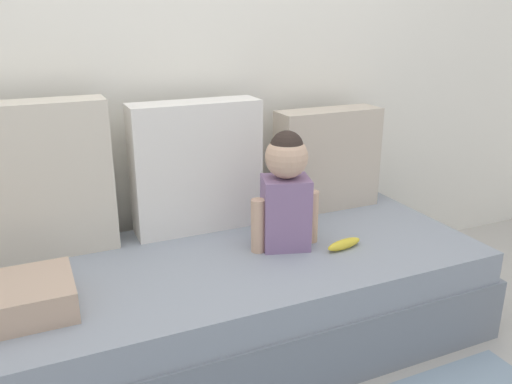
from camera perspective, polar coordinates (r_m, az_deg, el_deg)
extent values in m
plane|color=#B2ADA3|center=(2.25, -3.11, -16.07)|extent=(12.00, 12.00, 0.00)
cube|color=silver|center=(2.38, -8.84, 18.06)|extent=(5.30, 0.10, 2.53)
cube|color=gray|center=(2.18, -3.18, -13.26)|extent=(2.10, 0.86, 0.26)
cube|color=#8C939E|center=(2.08, -3.27, -8.69)|extent=(2.03, 0.83, 0.13)
cube|color=beige|center=(2.14, -23.22, 1.07)|extent=(0.59, 0.16, 0.60)
cube|color=silver|center=(2.25, -6.48, 2.73)|extent=(0.55, 0.16, 0.56)
cube|color=#C1B29E|center=(2.52, 7.74, 3.54)|extent=(0.50, 0.16, 0.48)
cube|color=gray|center=(2.09, 3.24, -2.26)|extent=(0.22, 0.20, 0.29)
sphere|color=tan|center=(2.02, 3.36, 3.80)|extent=(0.17, 0.17, 0.17)
sphere|color=#2D231E|center=(2.01, 3.38, 4.84)|extent=(0.13, 0.13, 0.13)
cylinder|color=tan|center=(2.06, 0.25, -3.70)|extent=(0.06, 0.06, 0.22)
cylinder|color=tan|center=(2.16, 6.06, -2.68)|extent=(0.06, 0.06, 0.22)
ellipsoid|color=yellow|center=(2.14, 9.55, -5.60)|extent=(0.18, 0.07, 0.04)
cube|color=tan|center=(1.83, -25.42, -10.65)|extent=(0.40, 0.28, 0.10)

